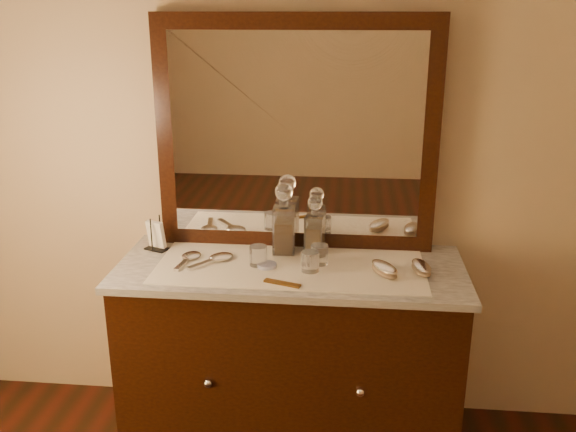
{
  "coord_description": "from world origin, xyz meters",
  "views": [
    {
      "loc": [
        0.23,
        -0.39,
        1.86
      ],
      "look_at": [
        0.0,
        1.85,
        1.1
      ],
      "focal_mm": 38.53,
      "sensor_mm": 36.0,
      "label": 1
    }
  ],
  "objects_px": {
    "mirror_frame": "(296,135)",
    "brush_far": "(421,268)",
    "dresser_cabinet": "(290,358)",
    "decanter_left": "(284,226)",
    "brush_near": "(384,269)",
    "napkin_rack": "(156,236)",
    "decanter_right": "(315,231)",
    "comb": "(282,283)",
    "hand_mirror_outer": "(190,257)",
    "hand_mirror_inner": "(218,258)",
    "pin_dish": "(267,265)"
  },
  "relations": [
    {
      "from": "mirror_frame",
      "to": "brush_far",
      "type": "distance_m",
      "value": 0.76
    },
    {
      "from": "dresser_cabinet",
      "to": "decanter_left",
      "type": "distance_m",
      "value": 0.58
    },
    {
      "from": "brush_near",
      "to": "brush_far",
      "type": "relative_size",
      "value": 1.1
    },
    {
      "from": "napkin_rack",
      "to": "decanter_right",
      "type": "height_order",
      "value": "decanter_right"
    },
    {
      "from": "comb",
      "to": "decanter_right",
      "type": "height_order",
      "value": "decanter_right"
    },
    {
      "from": "decanter_left",
      "to": "hand_mirror_outer",
      "type": "height_order",
      "value": "decanter_left"
    },
    {
      "from": "decanter_right",
      "to": "brush_near",
      "type": "bearing_deg",
      "value": -34.91
    },
    {
      "from": "napkin_rack",
      "to": "comb",
      "type": "bearing_deg",
      "value": -27.99
    },
    {
      "from": "napkin_rack",
      "to": "hand_mirror_outer",
      "type": "relative_size",
      "value": 0.72
    },
    {
      "from": "comb",
      "to": "napkin_rack",
      "type": "bearing_deg",
      "value": 170.12
    },
    {
      "from": "mirror_frame",
      "to": "decanter_left",
      "type": "xyz_separation_m",
      "value": [
        -0.04,
        -0.11,
        -0.38
      ]
    },
    {
      "from": "dresser_cabinet",
      "to": "hand_mirror_inner",
      "type": "height_order",
      "value": "hand_mirror_inner"
    },
    {
      "from": "hand_mirror_inner",
      "to": "comb",
      "type": "bearing_deg",
      "value": -35.18
    },
    {
      "from": "decanter_right",
      "to": "pin_dish",
      "type": "bearing_deg",
      "value": -135.95
    },
    {
      "from": "pin_dish",
      "to": "decanter_left",
      "type": "xyz_separation_m",
      "value": [
        0.05,
        0.17,
        0.11
      ]
    },
    {
      "from": "napkin_rack",
      "to": "brush_far",
      "type": "relative_size",
      "value": 0.97
    },
    {
      "from": "pin_dish",
      "to": "decanter_left",
      "type": "bearing_deg",
      "value": 72.59
    },
    {
      "from": "hand_mirror_outer",
      "to": "comb",
      "type": "bearing_deg",
      "value": -26.8
    },
    {
      "from": "comb",
      "to": "hand_mirror_outer",
      "type": "xyz_separation_m",
      "value": [
        -0.42,
        0.21,
        0.0
      ]
    },
    {
      "from": "mirror_frame",
      "to": "hand_mirror_outer",
      "type": "bearing_deg",
      "value": -152.08
    },
    {
      "from": "mirror_frame",
      "to": "napkin_rack",
      "type": "distance_m",
      "value": 0.76
    },
    {
      "from": "dresser_cabinet",
      "to": "decanter_left",
      "type": "height_order",
      "value": "decanter_left"
    },
    {
      "from": "decanter_left",
      "to": "brush_near",
      "type": "height_order",
      "value": "decanter_left"
    },
    {
      "from": "comb",
      "to": "brush_near",
      "type": "height_order",
      "value": "brush_near"
    },
    {
      "from": "brush_far",
      "to": "hand_mirror_inner",
      "type": "relative_size",
      "value": 0.73
    },
    {
      "from": "hand_mirror_outer",
      "to": "pin_dish",
      "type": "bearing_deg",
      "value": -8.53
    },
    {
      "from": "mirror_frame",
      "to": "decanter_left",
      "type": "relative_size",
      "value": 3.83
    },
    {
      "from": "brush_far",
      "to": "hand_mirror_outer",
      "type": "distance_m",
      "value": 0.96
    },
    {
      "from": "dresser_cabinet",
      "to": "hand_mirror_outer",
      "type": "xyz_separation_m",
      "value": [
        -0.43,
        0.02,
        0.45
      ]
    },
    {
      "from": "mirror_frame",
      "to": "hand_mirror_inner",
      "type": "height_order",
      "value": "mirror_frame"
    },
    {
      "from": "mirror_frame",
      "to": "brush_far",
      "type": "xyz_separation_m",
      "value": [
        0.53,
        -0.27,
        -0.48
      ]
    },
    {
      "from": "napkin_rack",
      "to": "brush_near",
      "type": "xyz_separation_m",
      "value": [
        0.99,
        -0.18,
        -0.04
      ]
    },
    {
      "from": "comb",
      "to": "hand_mirror_inner",
      "type": "relative_size",
      "value": 0.7
    },
    {
      "from": "pin_dish",
      "to": "brush_near",
      "type": "bearing_deg",
      "value": -2.96
    },
    {
      "from": "comb",
      "to": "hand_mirror_outer",
      "type": "bearing_deg",
      "value": 171.31
    },
    {
      "from": "mirror_frame",
      "to": "hand_mirror_inner",
      "type": "relative_size",
      "value": 5.65
    },
    {
      "from": "dresser_cabinet",
      "to": "brush_far",
      "type": "relative_size",
      "value": 8.96
    },
    {
      "from": "napkin_rack",
      "to": "decanter_left",
      "type": "height_order",
      "value": "decanter_left"
    },
    {
      "from": "comb",
      "to": "hand_mirror_inner",
      "type": "height_order",
      "value": "hand_mirror_inner"
    },
    {
      "from": "pin_dish",
      "to": "hand_mirror_inner",
      "type": "relative_size",
      "value": 0.38
    },
    {
      "from": "decanter_right",
      "to": "hand_mirror_inner",
      "type": "distance_m",
      "value": 0.43
    },
    {
      "from": "decanter_left",
      "to": "brush_near",
      "type": "bearing_deg",
      "value": -24.63
    },
    {
      "from": "decanter_right",
      "to": "brush_far",
      "type": "xyz_separation_m",
      "value": [
        0.44,
        -0.17,
        -0.08
      ]
    },
    {
      "from": "decanter_left",
      "to": "brush_far",
      "type": "distance_m",
      "value": 0.6
    },
    {
      "from": "dresser_cabinet",
      "to": "brush_near",
      "type": "bearing_deg",
      "value": -8.69
    },
    {
      "from": "decanter_right",
      "to": "brush_near",
      "type": "height_order",
      "value": "decanter_right"
    },
    {
      "from": "pin_dish",
      "to": "brush_near",
      "type": "relative_size",
      "value": 0.47
    },
    {
      "from": "dresser_cabinet",
      "to": "brush_far",
      "type": "xyz_separation_m",
      "value": [
        0.53,
        -0.02,
        0.46
      ]
    },
    {
      "from": "brush_far",
      "to": "hand_mirror_inner",
      "type": "distance_m",
      "value": 0.84
    },
    {
      "from": "mirror_frame",
      "to": "pin_dish",
      "type": "relative_size",
      "value": 14.82
    }
  ]
}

